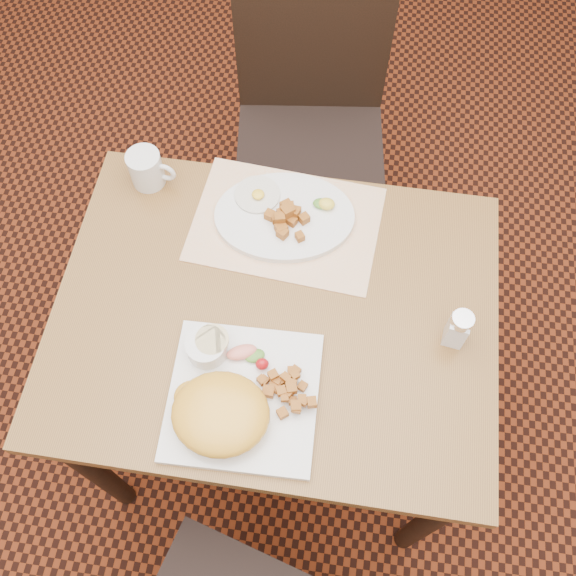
% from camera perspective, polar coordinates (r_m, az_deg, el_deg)
% --- Properties ---
extents(ground, '(8.00, 8.00, 0.00)m').
position_cam_1_polar(ground, '(2.01, -0.79, -11.25)').
color(ground, black).
rests_on(ground, ground).
extents(table, '(0.90, 0.70, 0.75)m').
position_cam_1_polar(table, '(1.40, -1.11, -4.00)').
color(table, brown).
rests_on(table, ground).
extents(chair_far, '(0.47, 0.48, 0.97)m').
position_cam_1_polar(chair_far, '(1.88, 2.05, 15.13)').
color(chair_far, black).
rests_on(chair_far, ground).
extents(placemat, '(0.42, 0.31, 0.00)m').
position_cam_1_polar(placemat, '(1.40, -0.18, 5.73)').
color(placemat, white).
rests_on(placemat, table).
extents(plate_square, '(0.29, 0.29, 0.02)m').
position_cam_1_polar(plate_square, '(1.23, -4.00, -9.62)').
color(plate_square, silver).
rests_on(plate_square, table).
extents(plate_oval, '(0.33, 0.26, 0.02)m').
position_cam_1_polar(plate_oval, '(1.40, -0.32, 6.37)').
color(plate_oval, silver).
rests_on(plate_oval, placemat).
extents(hollandaise_mound, '(0.19, 0.16, 0.07)m').
position_cam_1_polar(hollandaise_mound, '(1.18, -6.10, -11.05)').
color(hollandaise_mound, yellow).
rests_on(hollandaise_mound, plate_square).
extents(ramekin, '(0.08, 0.08, 0.04)m').
position_cam_1_polar(ramekin, '(1.24, -7.22, -5.18)').
color(ramekin, silver).
rests_on(ramekin, plate_square).
extents(garnish_sq, '(0.09, 0.06, 0.03)m').
position_cam_1_polar(garnish_sq, '(1.24, -3.47, -6.02)').
color(garnish_sq, '#387223').
rests_on(garnish_sq, plate_square).
extents(fried_egg, '(0.10, 0.10, 0.02)m').
position_cam_1_polar(fried_egg, '(1.42, -2.74, 8.30)').
color(fried_egg, white).
rests_on(fried_egg, plate_oval).
extents(garnish_ov, '(0.05, 0.03, 0.02)m').
position_cam_1_polar(garnish_ov, '(1.40, 3.29, 7.49)').
color(garnish_ov, '#387223').
rests_on(garnish_ov, plate_oval).
extents(salt_shaker, '(0.05, 0.05, 0.10)m').
position_cam_1_polar(salt_shaker, '(1.27, 14.85, -3.51)').
color(salt_shaker, white).
rests_on(salt_shaker, table).
extents(coffee_mug, '(0.11, 0.08, 0.09)m').
position_cam_1_polar(coffee_mug, '(1.47, -12.43, 10.30)').
color(coffee_mug, silver).
rests_on(coffee_mug, table).
extents(home_fries_sq, '(0.12, 0.11, 0.03)m').
position_cam_1_polar(home_fries_sq, '(1.21, -0.11, -8.98)').
color(home_fries_sq, '#B0641C').
rests_on(home_fries_sq, plate_square).
extents(home_fries_ov, '(0.10, 0.10, 0.04)m').
position_cam_1_polar(home_fries_ov, '(1.37, -0.11, 6.34)').
color(home_fries_ov, '#B0641C').
rests_on(home_fries_ov, plate_oval).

